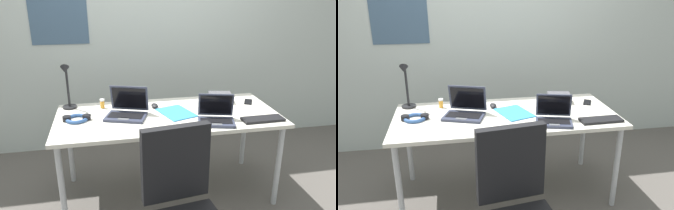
{
  "view_description": "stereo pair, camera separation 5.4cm",
  "coord_description": "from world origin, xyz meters",
  "views": [
    {
      "loc": [
        -0.48,
        -2.45,
        1.73
      ],
      "look_at": [
        0.0,
        0.0,
        0.82
      ],
      "focal_mm": 35.08,
      "sensor_mm": 36.0,
      "label": 1
    },
    {
      "loc": [
        -0.43,
        -2.46,
        1.73
      ],
      "look_at": [
        0.0,
        0.0,
        0.82
      ],
      "focal_mm": 35.08,
      "sensor_mm": 36.0,
      "label": 2
    }
  ],
  "objects": [
    {
      "name": "book_stack",
      "position": [
        0.51,
        0.21,
        0.78
      ],
      "size": [
        0.22,
        0.18,
        0.08
      ],
      "color": "brown",
      "rests_on": "desk"
    },
    {
      "name": "ground_plane",
      "position": [
        0.0,
        0.0,
        0.0
      ],
      "size": [
        12.0,
        12.0,
        0.0
      ],
      "primitive_type": "plane",
      "color": "#56514C"
    },
    {
      "name": "laptop_mid_desk",
      "position": [
        -0.33,
        0.02,
        0.79
      ],
      "size": [
        0.38,
        0.34,
        0.23
      ],
      "color": "#33384C",
      "rests_on": "desk"
    },
    {
      "name": "desk_lamp",
      "position": [
        -0.8,
        0.28,
        0.94
      ],
      "size": [
        0.12,
        0.18,
        0.4
      ],
      "color": "black",
      "rests_on": "desk"
    },
    {
      "name": "pill_bottle",
      "position": [
        -0.52,
        0.25,
        0.78
      ],
      "size": [
        0.04,
        0.04,
        0.08
      ],
      "color": "gold",
      "rests_on": "desk"
    },
    {
      "name": "desk",
      "position": [
        0.0,
        0.0,
        0.68
      ],
      "size": [
        1.8,
        0.8,
        0.74
      ],
      "color": "silver",
      "rests_on": "ground_plane"
    },
    {
      "name": "laptop_near_lamp",
      "position": [
        0.33,
        -0.23,
        0.78
      ],
      "size": [
        0.32,
        0.28,
        0.21
      ],
      "color": "#33384C",
      "rests_on": "desk"
    },
    {
      "name": "wall_back",
      "position": [
        -0.0,
        1.1,
        1.3
      ],
      "size": [
        6.0,
        0.13,
        2.6
      ],
      "color": "#B2BCB7",
      "rests_on": "ground_plane"
    },
    {
      "name": "computer_mouse",
      "position": [
        -0.08,
        0.18,
        0.76
      ],
      "size": [
        0.07,
        0.1,
        0.03
      ],
      "primitive_type": "ellipsoid",
      "rotation": [
        0.0,
        0.0,
        0.1
      ],
      "color": "black",
      "rests_on": "desk"
    },
    {
      "name": "headphones",
      "position": [
        -0.72,
        0.01,
        0.76
      ],
      "size": [
        0.21,
        0.18,
        0.04
      ],
      "color": "#335999",
      "rests_on": "desk"
    },
    {
      "name": "external_keyboard",
      "position": [
        0.7,
        -0.27,
        0.75
      ],
      "size": [
        0.33,
        0.13,
        0.02
      ],
      "primitive_type": "cube",
      "rotation": [
        0.0,
        0.0,
        0.02
      ],
      "color": "black",
      "rests_on": "desk"
    },
    {
      "name": "paper_folder_near_lamp",
      "position": [
        0.07,
        0.01,
        0.74
      ],
      "size": [
        0.32,
        0.37,
        0.01
      ],
      "primitive_type": "cube",
      "rotation": [
        0.0,
        0.0,
        0.33
      ],
      "color": "#338CC6",
      "rests_on": "desk"
    },
    {
      "name": "cell_phone",
      "position": [
        0.77,
        0.15,
        0.74
      ],
      "size": [
        0.12,
        0.15,
        0.01
      ],
      "primitive_type": "cube",
      "rotation": [
        0.0,
        0.0,
        -0.46
      ],
      "color": "black",
      "rests_on": "desk"
    }
  ]
}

